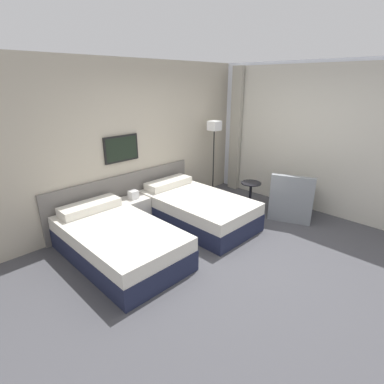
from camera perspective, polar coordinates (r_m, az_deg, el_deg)
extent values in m
plane|color=#47474C|center=(4.59, 8.16, -10.65)|extent=(16.00, 16.00, 0.00)
cube|color=#B7AD99|center=(5.51, -8.83, 9.72)|extent=(10.00, 0.06, 2.70)
cube|color=slate|center=(5.43, -12.57, -0.95)|extent=(2.87, 0.04, 0.84)
cube|color=black|center=(5.18, -13.32, 8.04)|extent=(0.64, 0.03, 0.44)
cube|color=black|center=(5.17, -13.23, 8.01)|extent=(0.58, 0.01, 0.38)
cube|color=white|center=(5.95, 24.25, 8.98)|extent=(0.06, 4.55, 2.70)
cube|color=beige|center=(5.91, 24.04, 8.65)|extent=(0.03, 4.18, 2.64)
cube|color=#A8A393|center=(6.76, 8.31, 11.46)|extent=(0.10, 0.24, 2.64)
cube|color=#1E233D|center=(4.38, -13.61, -10.40)|extent=(1.13, 1.98, 0.29)
cube|color=silver|center=(4.27, -13.88, -7.59)|extent=(1.12, 1.96, 0.19)
cube|color=silver|center=(4.82, -18.84, -2.67)|extent=(0.90, 0.34, 0.13)
cube|color=#1E233D|center=(5.26, 1.08, -4.37)|extent=(1.13, 1.98, 0.29)
cube|color=silver|center=(5.16, 1.10, -1.91)|extent=(1.12, 1.96, 0.19)
cube|color=silver|center=(5.62, -4.49, 1.70)|extent=(0.90, 0.34, 0.13)
cube|color=beige|center=(5.29, -10.89, -3.54)|extent=(0.44, 0.40, 0.47)
cube|color=white|center=(5.18, -11.11, -0.48)|extent=(0.14, 0.14, 0.14)
cylinder|color=black|center=(6.56, 3.94, -0.54)|extent=(0.24, 0.24, 0.02)
cylinder|color=black|center=(6.34, 4.10, 5.42)|extent=(0.02, 0.02, 1.39)
cube|color=white|center=(6.18, 4.28, 12.49)|extent=(0.22, 0.22, 0.19)
cylinder|color=black|center=(5.90, 10.83, -3.36)|extent=(0.25, 0.25, 0.01)
cylinder|color=black|center=(5.80, 11.01, -0.89)|extent=(0.05, 0.05, 0.53)
cylinder|color=black|center=(5.70, 11.19, 1.69)|extent=(0.38, 0.38, 0.02)
cube|color=gray|center=(5.84, 18.40, -2.38)|extent=(0.97, 0.95, 0.38)
cube|color=gray|center=(5.39, 18.55, 0.50)|extent=(0.36, 0.71, 0.46)
cube|color=gray|center=(5.73, 21.85, -0.23)|extent=(0.63, 0.32, 0.18)
cube|color=gray|center=(5.76, 15.58, 0.64)|extent=(0.63, 0.32, 0.18)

